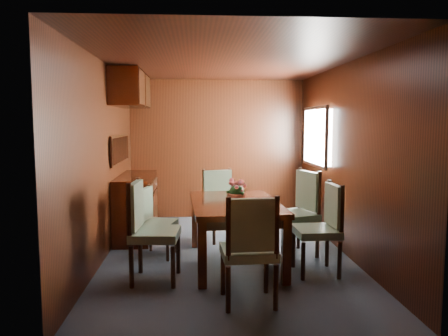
{
  "coord_description": "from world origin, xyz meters",
  "views": [
    {
      "loc": [
        -0.39,
        -5.35,
        1.67
      ],
      "look_at": [
        0.0,
        0.49,
        1.05
      ],
      "focal_mm": 35.0,
      "sensor_mm": 36.0,
      "label": 1
    }
  ],
  "objects": [
    {
      "name": "ground",
      "position": [
        0.0,
        0.0,
        0.0
      ],
      "size": [
        4.5,
        4.5,
        0.0
      ],
      "primitive_type": "plane",
      "color": "#313943",
      "rests_on": "ground"
    },
    {
      "name": "room_shell",
      "position": [
        -0.1,
        0.33,
        1.63
      ],
      "size": [
        3.06,
        4.52,
        2.41
      ],
      "color": "black",
      "rests_on": "ground"
    },
    {
      "name": "sideboard",
      "position": [
        -1.25,
        1.0,
        0.45
      ],
      "size": [
        0.48,
        1.4,
        0.9
      ],
      "primitive_type": "cube",
      "color": "black",
      "rests_on": "ground"
    },
    {
      "name": "dining_table",
      "position": [
        0.07,
        -0.34,
        0.64
      ],
      "size": [
        1.07,
        1.64,
        0.75
      ],
      "rotation": [
        0.0,
        0.0,
        0.05
      ],
      "color": "black",
      "rests_on": "ground"
    },
    {
      "name": "chair_left_near",
      "position": [
        -0.89,
        -0.84,
        0.59
      ],
      "size": [
        0.52,
        0.54,
        1.07
      ],
      "rotation": [
        0.0,
        0.0,
        -1.65
      ],
      "color": "black",
      "rests_on": "ground"
    },
    {
      "name": "chair_left_far",
      "position": [
        -0.91,
        0.02,
        0.48
      ],
      "size": [
        0.48,
        0.5,
        0.87
      ],
      "rotation": [
        0.0,
        0.0,
        -1.81
      ],
      "color": "black",
      "rests_on": "ground"
    },
    {
      "name": "chair_right_near",
      "position": [
        1.01,
        -0.73,
        0.56
      ],
      "size": [
        0.47,
        0.49,
        1.01
      ],
      "rotation": [
        0.0,
        0.0,
        1.59
      ],
      "color": "black",
      "rests_on": "ground"
    },
    {
      "name": "chair_right_far",
      "position": [
        0.92,
        -0.03,
        0.6
      ],
      "size": [
        0.62,
        0.64,
        1.07
      ],
      "rotation": [
        0.0,
        0.0,
        1.89
      ],
      "color": "black",
      "rests_on": "ground"
    },
    {
      "name": "chair_head",
      "position": [
        0.1,
        -1.55,
        0.57
      ],
      "size": [
        0.51,
        0.49,
        1.03
      ],
      "rotation": [
        0.0,
        0.0,
        0.05
      ],
      "color": "black",
      "rests_on": "ground"
    },
    {
      "name": "chair_foot",
      "position": [
        -0.03,
        0.79,
        0.55
      ],
      "size": [
        0.6,
        0.58,
        1.0
      ],
      "rotation": [
        0.0,
        0.0,
        3.48
      ],
      "color": "black",
      "rests_on": "ground"
    },
    {
      "name": "flower_centerpiece",
      "position": [
        0.11,
        -0.2,
        0.86
      ],
      "size": [
        0.24,
        0.24,
        0.24
      ],
      "color": "#B14F36",
      "rests_on": "dining_table"
    }
  ]
}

